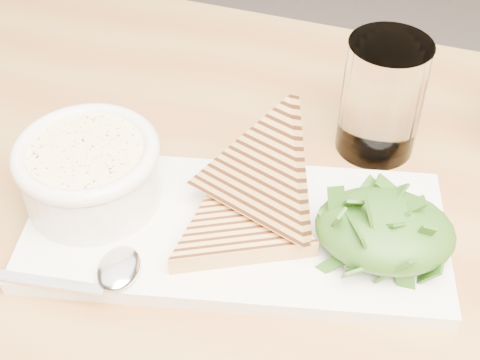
% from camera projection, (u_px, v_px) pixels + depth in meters
% --- Properties ---
extents(table_top, '(1.45, 1.07, 0.04)m').
position_uv_depth(table_top, '(267.00, 331.00, 0.54)').
color(table_top, '#976031').
rests_on(table_top, ground).
extents(platter, '(0.38, 0.20, 0.02)m').
position_uv_depth(platter, '(236.00, 230.00, 0.59)').
color(platter, white).
rests_on(platter, table_top).
extents(soup_bowl, '(0.12, 0.12, 0.05)m').
position_uv_depth(soup_bowl, '(91.00, 178.00, 0.59)').
color(soup_bowl, white).
rests_on(soup_bowl, platter).
extents(soup, '(0.10, 0.10, 0.01)m').
position_uv_depth(soup, '(86.00, 154.00, 0.57)').
color(soup, '#FBEFA0').
rests_on(soup, soup_bowl).
extents(bowl_rim, '(0.13, 0.13, 0.01)m').
position_uv_depth(bowl_rim, '(86.00, 152.00, 0.57)').
color(bowl_rim, white).
rests_on(bowl_rim, soup_bowl).
extents(sandwich_flat, '(0.18, 0.18, 0.02)m').
position_uv_depth(sandwich_flat, '(238.00, 226.00, 0.57)').
color(sandwich_flat, tan).
rests_on(sandwich_flat, platter).
extents(sandwich_lean, '(0.19, 0.20, 0.16)m').
position_uv_depth(sandwich_lean, '(263.00, 175.00, 0.56)').
color(sandwich_lean, tan).
rests_on(sandwich_lean, sandwich_flat).
extents(salad_base, '(0.12, 0.09, 0.04)m').
position_uv_depth(salad_base, '(385.00, 230.00, 0.55)').
color(salad_base, '#173D0E').
rests_on(salad_base, platter).
extents(arugula_pile, '(0.11, 0.10, 0.05)m').
position_uv_depth(arugula_pile, '(386.00, 226.00, 0.54)').
color(arugula_pile, '#386821').
rests_on(arugula_pile, platter).
extents(spoon_bowl, '(0.04, 0.05, 0.01)m').
position_uv_depth(spoon_bowl, '(119.00, 268.00, 0.54)').
color(spoon_bowl, silver).
rests_on(spoon_bowl, platter).
extents(spoon_handle, '(0.12, 0.01, 0.00)m').
position_uv_depth(spoon_handle, '(33.00, 280.00, 0.53)').
color(spoon_handle, silver).
rests_on(spoon_handle, platter).
extents(glass_near, '(0.08, 0.08, 0.12)m').
position_uv_depth(glass_near, '(382.00, 98.00, 0.64)').
color(glass_near, white).
rests_on(glass_near, table_top).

